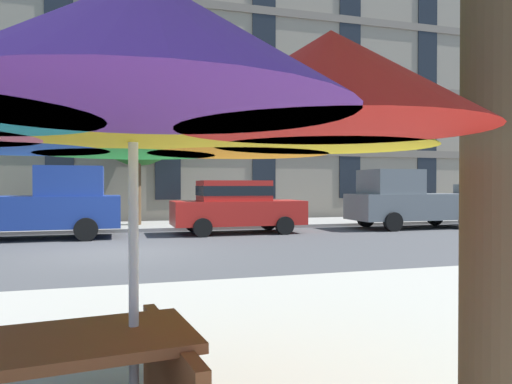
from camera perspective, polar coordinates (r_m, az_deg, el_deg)
name	(u,v)px	position (r m, az deg, el deg)	size (l,w,h in m)	color
ground_plane	(117,253)	(12.10, -16.17, -6.94)	(120.00, 120.00, 0.00)	#424244
sidewalk_far	(116,227)	(18.85, -16.31, -3.98)	(56.00, 3.60, 0.12)	gray
apartment_building	(115,97)	(27.40, -16.44, 10.82)	(43.58, 12.08, 12.80)	gray
pickup_blue	(40,205)	(15.84, -24.23, -1.42)	(5.10, 2.12, 2.20)	navy
sedan_red	(236,205)	(16.19, -2.36, -1.58)	(4.40, 1.98, 1.78)	#B21E19
pickup_gray	(410,201)	(19.02, 17.86, -1.03)	(5.10, 2.12, 2.20)	slate
street_tree_middle	(132,115)	(19.11, -14.57, 8.81)	(3.74, 3.64, 6.12)	#4C3823
patio_umbrella	(133,101)	(3.03, -14.40, 10.41)	(4.00, 4.00, 2.45)	silver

